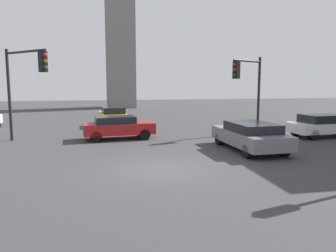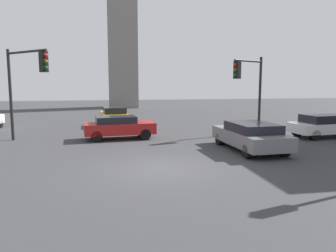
% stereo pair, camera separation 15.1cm
% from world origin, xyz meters
% --- Properties ---
extents(ground_plane, '(95.65, 95.65, 0.00)m').
position_xyz_m(ground_plane, '(0.00, 0.00, 0.00)').
color(ground_plane, '#38383A').
extents(traffic_light_1, '(2.56, 2.72, 4.97)m').
position_xyz_m(traffic_light_1, '(-6.01, 6.31, 3.57)').
color(traffic_light_1, black).
rests_on(traffic_light_1, ground_plane).
extents(traffic_light_3, '(2.37, 1.52, 4.74)m').
position_xyz_m(traffic_light_3, '(6.38, 6.90, 3.32)').
color(traffic_light_3, black).
rests_on(traffic_light_3, ground_plane).
extents(car_0, '(4.39, 2.24, 1.33)m').
position_xyz_m(car_0, '(10.62, 5.43, 0.70)').
color(car_0, silver).
rests_on(car_0, ground_plane).
extents(car_1, '(2.29, 4.72, 1.33)m').
position_xyz_m(car_1, '(4.69, 2.61, 0.71)').
color(car_1, slate).
rests_on(car_1, ground_plane).
extents(car_2, '(2.08, 4.06, 1.39)m').
position_xyz_m(car_2, '(-1.50, 12.75, 0.74)').
color(car_2, yellow).
rests_on(car_2, ground_plane).
extents(car_4, '(4.07, 2.07, 1.30)m').
position_xyz_m(car_4, '(-1.34, 6.89, 0.70)').
color(car_4, maroon).
rests_on(car_4, ground_plane).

